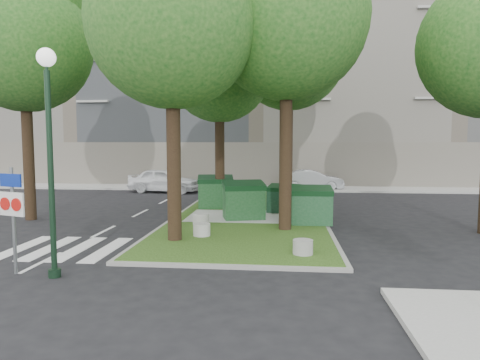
# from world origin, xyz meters

# --- Properties ---
(ground) EXTENTS (120.00, 120.00, 0.00)m
(ground) POSITION_xyz_m (0.00, 0.00, 0.00)
(ground) COLOR black
(ground) RESTS_ON ground
(median_island) EXTENTS (6.00, 16.00, 0.12)m
(median_island) POSITION_xyz_m (0.50, 8.00, 0.06)
(median_island) COLOR #223F12
(median_island) RESTS_ON ground
(median_kerb) EXTENTS (6.30, 16.30, 0.10)m
(median_kerb) POSITION_xyz_m (0.50, 8.00, 0.05)
(median_kerb) COLOR gray
(median_kerb) RESTS_ON ground
(building_sidewalk) EXTENTS (42.00, 3.00, 0.12)m
(building_sidewalk) POSITION_xyz_m (0.00, 18.50, 0.06)
(building_sidewalk) COLOR #999993
(building_sidewalk) RESTS_ON ground
(zebra_crossing) EXTENTS (5.00, 3.00, 0.01)m
(zebra_crossing) POSITION_xyz_m (-3.75, 1.50, 0.01)
(zebra_crossing) COLOR silver
(zebra_crossing) RESTS_ON ground
(apartment_building) EXTENTS (41.00, 12.00, 16.00)m
(apartment_building) POSITION_xyz_m (0.00, 26.00, 8.00)
(apartment_building) COLOR tan
(apartment_building) RESTS_ON ground
(tree_median_near_left) EXTENTS (5.20, 5.20, 10.53)m
(tree_median_near_left) POSITION_xyz_m (-1.41, 2.56, 7.32)
(tree_median_near_left) COLOR black
(tree_median_near_left) RESTS_ON ground
(tree_median_near_right) EXTENTS (5.60, 5.60, 11.46)m
(tree_median_near_right) POSITION_xyz_m (2.09, 4.56, 7.99)
(tree_median_near_right) COLOR black
(tree_median_near_right) RESTS_ON ground
(tree_median_mid) EXTENTS (4.80, 4.80, 9.99)m
(tree_median_mid) POSITION_xyz_m (-0.91, 9.06, 6.98)
(tree_median_mid) COLOR black
(tree_median_mid) RESTS_ON ground
(tree_median_far) EXTENTS (5.80, 5.80, 11.93)m
(tree_median_far) POSITION_xyz_m (2.29, 12.06, 8.32)
(tree_median_far) COLOR black
(tree_median_far) RESTS_ON ground
(tree_street_left) EXTENTS (5.40, 5.40, 11.00)m
(tree_street_left) POSITION_xyz_m (-8.41, 6.06, 7.65)
(tree_street_left) COLOR black
(tree_street_left) RESTS_ON ground
(dumpster_a) EXTENTS (1.81, 1.40, 1.53)m
(dumpster_a) POSITION_xyz_m (-1.26, 9.28, 0.85)
(dumpster_a) COLOR #103E16
(dumpster_a) RESTS_ON median_island
(dumpster_b) EXTENTS (1.89, 1.54, 1.54)m
(dumpster_b) POSITION_xyz_m (0.34, 6.46, 0.86)
(dumpster_b) COLOR #113C18
(dumpster_b) RESTS_ON median_island
(dumpster_c) EXTENTS (1.53, 1.25, 1.24)m
(dumpster_c) POSITION_xyz_m (1.94, 8.13, 0.72)
(dumpster_c) COLOR black
(dumpster_c) RESTS_ON median_island
(dumpster_d) EXTENTS (1.58, 1.12, 1.44)m
(dumpster_d) POSITION_xyz_m (3.00, 5.66, 0.81)
(dumpster_d) COLOR #133E1E
(dumpster_d) RESTS_ON median_island
(bollard_left) EXTENTS (0.56, 0.56, 0.40)m
(bollard_left) POSITION_xyz_m (-0.75, 3.14, 0.32)
(bollard_left) COLOR #AAA9A4
(bollard_left) RESTS_ON median_island
(bollard_right) EXTENTS (0.56, 0.56, 0.40)m
(bollard_right) POSITION_xyz_m (2.48, 1.11, 0.32)
(bollard_right) COLOR gray
(bollard_right) RESTS_ON median_island
(bollard_mid) EXTENTS (0.60, 0.60, 0.43)m
(bollard_mid) POSITION_xyz_m (-1.14, 5.00, 0.33)
(bollard_mid) COLOR #9F9F9A
(bollard_mid) RESTS_ON median_island
(litter_bin) EXTENTS (0.36, 0.36, 0.63)m
(litter_bin) POSITION_xyz_m (1.98, 7.73, 0.43)
(litter_bin) COLOR #B8C216
(litter_bin) RESTS_ON median_island
(street_lamp) EXTENTS (0.43, 0.43, 5.35)m
(street_lamp) POSITION_xyz_m (-3.50, -1.15, 3.37)
(street_lamp) COLOR black
(street_lamp) RESTS_ON ground
(traffic_sign_pole) EXTENTS (0.76, 0.27, 2.61)m
(traffic_sign_pole) POSITION_xyz_m (-4.58, -1.00, 1.68)
(traffic_sign_pole) COLOR slate
(traffic_sign_pole) RESTS_ON ground
(car_white) EXTENTS (4.69, 2.24, 1.55)m
(car_white) POSITION_xyz_m (-5.65, 16.04, 0.77)
(car_white) COLOR white
(car_white) RESTS_ON ground
(car_silver) EXTENTS (4.14, 1.47, 1.36)m
(car_silver) POSITION_xyz_m (3.89, 18.31, 0.68)
(car_silver) COLOR #95989C
(car_silver) RESTS_ON ground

